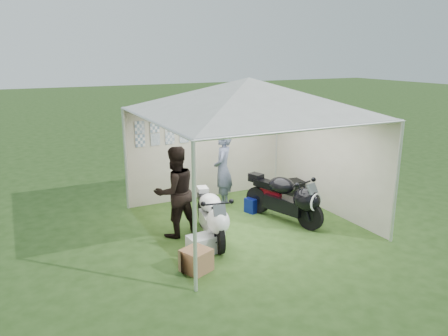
{
  "coord_description": "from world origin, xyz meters",
  "views": [
    {
      "loc": [
        -4.22,
        -7.44,
        3.47
      ],
      "look_at": [
        -0.36,
        0.35,
        1.16
      ],
      "focal_mm": 35.0,
      "sensor_mm": 36.0,
      "label": 1
    }
  ],
  "objects_px": {
    "equipment_box": "(292,190)",
    "crate_0": "(202,244)",
    "person_blue_jacket": "(223,170)",
    "person_dark_jacket": "(175,192)",
    "motorcycle_white": "(212,216)",
    "paddock_stand": "(255,204)",
    "canopy_tent": "(248,99)",
    "motorcycle_black": "(287,197)",
    "crate_1": "(196,260)"
  },
  "relations": [
    {
      "from": "motorcycle_black",
      "to": "person_dark_jacket",
      "type": "bearing_deg",
      "value": 152.63
    },
    {
      "from": "crate_1",
      "to": "motorcycle_white",
      "type": "bearing_deg",
      "value": 52.64
    },
    {
      "from": "crate_0",
      "to": "crate_1",
      "type": "relative_size",
      "value": 1.15
    },
    {
      "from": "paddock_stand",
      "to": "person_dark_jacket",
      "type": "height_order",
      "value": "person_dark_jacket"
    },
    {
      "from": "canopy_tent",
      "to": "paddock_stand",
      "type": "bearing_deg",
      "value": 45.3
    },
    {
      "from": "person_blue_jacket",
      "to": "motorcycle_black",
      "type": "bearing_deg",
      "value": 62.3
    },
    {
      "from": "paddock_stand",
      "to": "equipment_box",
      "type": "relative_size",
      "value": 0.87
    },
    {
      "from": "equipment_box",
      "to": "crate_0",
      "type": "bearing_deg",
      "value": -151.72
    },
    {
      "from": "canopy_tent",
      "to": "person_dark_jacket",
      "type": "height_order",
      "value": "canopy_tent"
    },
    {
      "from": "crate_0",
      "to": "canopy_tent",
      "type": "bearing_deg",
      "value": 32.54
    },
    {
      "from": "paddock_stand",
      "to": "crate_1",
      "type": "distance_m",
      "value": 3.0
    },
    {
      "from": "motorcycle_white",
      "to": "equipment_box",
      "type": "height_order",
      "value": "motorcycle_white"
    },
    {
      "from": "motorcycle_white",
      "to": "equipment_box",
      "type": "xyz_separation_m",
      "value": [
        2.7,
        1.26,
        -0.26
      ]
    },
    {
      "from": "motorcycle_white",
      "to": "canopy_tent",
      "type": "bearing_deg",
      "value": 37.41
    },
    {
      "from": "canopy_tent",
      "to": "person_blue_jacket",
      "type": "xyz_separation_m",
      "value": [
        0.02,
        1.15,
        -1.71
      ]
    },
    {
      "from": "paddock_stand",
      "to": "crate_0",
      "type": "bearing_deg",
      "value": -143.6
    },
    {
      "from": "motorcycle_black",
      "to": "crate_1",
      "type": "distance_m",
      "value": 2.79
    },
    {
      "from": "motorcycle_black",
      "to": "person_dark_jacket",
      "type": "distance_m",
      "value": 2.38
    },
    {
      "from": "canopy_tent",
      "to": "equipment_box",
      "type": "bearing_deg",
      "value": 24.44
    },
    {
      "from": "motorcycle_black",
      "to": "person_dark_jacket",
      "type": "relative_size",
      "value": 1.08
    },
    {
      "from": "person_blue_jacket",
      "to": "crate_1",
      "type": "bearing_deg",
      "value": 1.13
    },
    {
      "from": "crate_0",
      "to": "motorcycle_white",
      "type": "bearing_deg",
      "value": 45.6
    },
    {
      "from": "motorcycle_white",
      "to": "person_dark_jacket",
      "type": "xyz_separation_m",
      "value": [
        -0.52,
        0.55,
        0.38
      ]
    },
    {
      "from": "canopy_tent",
      "to": "crate_1",
      "type": "distance_m",
      "value": 3.3
    },
    {
      "from": "person_dark_jacket",
      "to": "equipment_box",
      "type": "height_order",
      "value": "person_dark_jacket"
    },
    {
      "from": "motorcycle_black",
      "to": "person_blue_jacket",
      "type": "relative_size",
      "value": 1.1
    },
    {
      "from": "crate_0",
      "to": "equipment_box",
      "type": "bearing_deg",
      "value": 28.28
    },
    {
      "from": "motorcycle_white",
      "to": "paddock_stand",
      "type": "height_order",
      "value": "motorcycle_white"
    },
    {
      "from": "motorcycle_black",
      "to": "crate_0",
      "type": "distance_m",
      "value": 2.29
    },
    {
      "from": "person_blue_jacket",
      "to": "equipment_box",
      "type": "height_order",
      "value": "person_blue_jacket"
    },
    {
      "from": "person_dark_jacket",
      "to": "person_blue_jacket",
      "type": "distance_m",
      "value": 1.91
    },
    {
      "from": "paddock_stand",
      "to": "crate_0",
      "type": "height_order",
      "value": "paddock_stand"
    },
    {
      "from": "canopy_tent",
      "to": "crate_1",
      "type": "height_order",
      "value": "canopy_tent"
    },
    {
      "from": "motorcycle_black",
      "to": "canopy_tent",
      "type": "bearing_deg",
      "value": 138.67
    },
    {
      "from": "motorcycle_black",
      "to": "crate_0",
      "type": "height_order",
      "value": "motorcycle_black"
    },
    {
      "from": "equipment_box",
      "to": "motorcycle_black",
      "type": "bearing_deg",
      "value": -128.98
    },
    {
      "from": "motorcycle_white",
      "to": "equipment_box",
      "type": "bearing_deg",
      "value": 36.3
    },
    {
      "from": "motorcycle_white",
      "to": "motorcycle_black",
      "type": "distance_m",
      "value": 1.81
    },
    {
      "from": "person_blue_jacket",
      "to": "person_dark_jacket",
      "type": "bearing_deg",
      "value": -19.49
    },
    {
      "from": "motorcycle_white",
      "to": "crate_0",
      "type": "relative_size",
      "value": 3.81
    },
    {
      "from": "paddock_stand",
      "to": "person_dark_jacket",
      "type": "relative_size",
      "value": 0.24
    },
    {
      "from": "motorcycle_white",
      "to": "motorcycle_black",
      "type": "height_order",
      "value": "motorcycle_black"
    },
    {
      "from": "person_blue_jacket",
      "to": "crate_0",
      "type": "xyz_separation_m",
      "value": [
        -1.43,
        -2.05,
        -0.71
      ]
    },
    {
      "from": "equipment_box",
      "to": "crate_1",
      "type": "relative_size",
      "value": 1.19
    },
    {
      "from": "equipment_box",
      "to": "person_blue_jacket",
      "type": "bearing_deg",
      "value": 166.76
    },
    {
      "from": "paddock_stand",
      "to": "person_dark_jacket",
      "type": "distance_m",
      "value": 2.22
    },
    {
      "from": "person_dark_jacket",
      "to": "person_blue_jacket",
      "type": "bearing_deg",
      "value": -153.51
    },
    {
      "from": "person_blue_jacket",
      "to": "crate_1",
      "type": "xyz_separation_m",
      "value": [
        -1.77,
        -2.61,
        -0.68
      ]
    },
    {
      "from": "motorcycle_black",
      "to": "crate_1",
      "type": "relative_size",
      "value": 4.6
    },
    {
      "from": "motorcycle_white",
      "to": "person_dark_jacket",
      "type": "bearing_deg",
      "value": 144.39
    }
  ]
}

